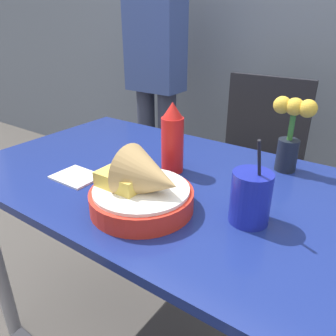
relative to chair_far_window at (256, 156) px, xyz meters
name	(u,v)px	position (x,y,z in m)	size (l,w,h in m)	color
dining_table	(176,210)	(0.03, -0.75, 0.09)	(1.27, 0.71, 0.72)	navy
chair_far_window	(256,156)	(0.00, 0.00, 0.00)	(0.40, 0.40, 0.90)	black
food_basket	(144,189)	(0.06, -0.92, 0.24)	(0.25, 0.25, 0.16)	red
ketchup_bottle	(172,139)	(-0.01, -0.70, 0.29)	(0.07, 0.07, 0.21)	red
drink_cup	(250,199)	(0.28, -0.82, 0.25)	(0.09, 0.09, 0.21)	#192399
flower_vase	(291,131)	(0.26, -0.50, 0.31)	(0.12, 0.06, 0.22)	black
napkin	(76,177)	(-0.21, -0.90, 0.19)	(0.13, 0.10, 0.01)	white
person_standing	(155,66)	(-0.68, 0.10, 0.36)	(0.32, 0.18, 1.56)	#2D3347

